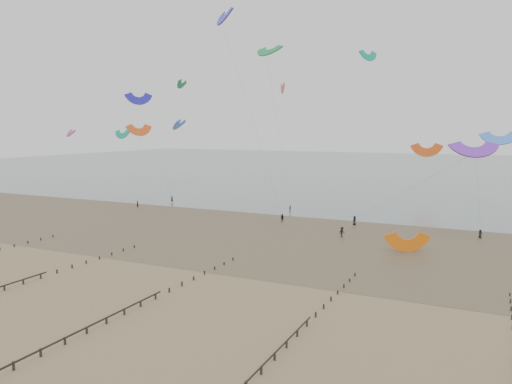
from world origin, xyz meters
TOP-DOWN VIEW (x-y plane):
  - ground at (0.00, 0.00)m, footprint 500.00×500.00m
  - sea_and_shore at (-4.08, 34.40)m, footprint 500.00×665.00m
  - groynes at (4.00, -19.05)m, footprint 72.16×50.16m
  - kitesurfer_lead at (-40.04, 45.23)m, footprint 0.73×0.61m
  - kitesurfers at (22.36, 45.51)m, footprint 108.41×22.60m
  - grounded_kite at (25.99, 28.35)m, footprint 7.25×6.54m
  - kites_airborne at (-3.88, 89.15)m, footprint 232.39×119.22m

SIDE VIEW (x-z plane):
  - ground at x=0.00m, z-range 0.00..0.00m
  - grounded_kite at x=25.99m, z-range -1.63..1.63m
  - sea_and_shore at x=-4.08m, z-range -0.01..0.02m
  - groynes at x=4.00m, z-range -0.03..0.97m
  - kitesurfers at x=22.36m, z-range -0.08..1.78m
  - kitesurfer_lead at x=-40.04m, z-range 0.00..1.71m
  - kites_airborne at x=-3.88m, z-range 6.17..39.87m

